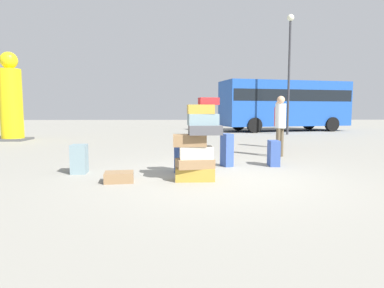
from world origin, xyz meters
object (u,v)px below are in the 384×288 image
at_px(suitcase_tower, 197,146).
at_px(suitcase_navy_white_trunk, 184,156).
at_px(parked_bus, 285,102).
at_px(suitcase_navy_upright_blue, 274,153).
at_px(person_bearded_onlooker, 278,120).
at_px(yellow_dummy_statue, 11,102).
at_px(person_tourist_with_camera, 280,121).
at_px(lamp_post, 289,58).
at_px(suitcase_navy_foreground_near, 227,150).
at_px(suitcase_brown_right_side, 119,177).
at_px(suitcase_slate_foreground_far, 79,159).

bearing_deg(suitcase_tower, suitcase_navy_white_trunk, 106.90).
relative_size(suitcase_navy_white_trunk, parked_bus, 0.09).
relative_size(suitcase_tower, suitcase_navy_upright_blue, 2.57).
relative_size(suitcase_tower, suitcase_navy_white_trunk, 2.18).
xyz_separation_m(person_bearded_onlooker, yellow_dummy_statue, (-10.96, 3.22, 0.73)).
height_order(person_tourist_with_camera, lamp_post, lamp_post).
distance_m(suitcase_navy_foreground_near, parked_bus, 14.73).
height_order(person_tourist_with_camera, yellow_dummy_statue, yellow_dummy_statue).
relative_size(suitcase_navy_upright_blue, person_bearded_onlooker, 0.37).
xyz_separation_m(suitcase_tower, suitcase_brown_right_side, (-1.47, -0.10, -0.56)).
bearing_deg(parked_bus, suitcase_slate_foreground_far, -134.14).
distance_m(suitcase_brown_right_side, suitcase_navy_upright_blue, 3.80).
distance_m(suitcase_navy_foreground_near, yellow_dummy_statue, 11.26).
bearing_deg(suitcase_navy_foreground_near, lamp_post, 43.56).
bearing_deg(suitcase_navy_foreground_near, suitcase_brown_right_side, -164.87).
height_order(suitcase_navy_foreground_near, yellow_dummy_statue, yellow_dummy_statue).
distance_m(suitcase_navy_white_trunk, parked_bus, 15.85).
relative_size(suitcase_brown_right_side, lamp_post, 0.08).
xyz_separation_m(suitcase_slate_foreground_far, person_tourist_with_camera, (4.99, 2.35, 0.73)).
height_order(suitcase_tower, suitcase_slate_foreground_far, suitcase_tower).
height_order(suitcase_tower, person_bearded_onlooker, person_bearded_onlooker).
height_order(suitcase_brown_right_side, person_tourist_with_camera, person_tourist_with_camera).
xyz_separation_m(suitcase_tower, suitcase_navy_foreground_near, (0.78, 1.59, -0.27)).
bearing_deg(suitcase_slate_foreground_far, person_tourist_with_camera, 20.36).
bearing_deg(parked_bus, person_bearded_onlooker, -120.88).
height_order(suitcase_tower, suitcase_navy_upright_blue, suitcase_tower).
height_order(suitcase_navy_white_trunk, suitcase_navy_upright_blue, suitcase_navy_white_trunk).
distance_m(suitcase_slate_foreground_far, suitcase_brown_right_side, 1.37).
height_order(suitcase_navy_foreground_near, person_tourist_with_camera, person_tourist_with_camera).
bearing_deg(suitcase_navy_white_trunk, person_bearded_onlooker, 78.25).
bearing_deg(lamp_post, suitcase_navy_foreground_near, -114.68).
height_order(suitcase_navy_foreground_near, lamp_post, lamp_post).
bearing_deg(person_tourist_with_camera, suitcase_navy_upright_blue, 20.20).
xyz_separation_m(suitcase_slate_foreground_far, lamp_post, (8.00, 11.11, 3.85)).
relative_size(person_tourist_with_camera, lamp_post, 0.27).
relative_size(suitcase_navy_foreground_near, parked_bus, 0.09).
relative_size(suitcase_slate_foreground_far, suitcase_navy_white_trunk, 0.84).
distance_m(person_tourist_with_camera, lamp_post, 9.78).
bearing_deg(person_tourist_with_camera, parked_bus, -156.25).
bearing_deg(yellow_dummy_statue, suitcase_slate_foreground_far, -56.13).
height_order(suitcase_brown_right_side, lamp_post, lamp_post).
xyz_separation_m(suitcase_slate_foreground_far, suitcase_brown_right_side, (1.01, -0.90, -0.21)).
height_order(person_bearded_onlooker, person_tourist_with_camera, person_tourist_with_camera).
distance_m(suitcase_slate_foreground_far, suitcase_navy_white_trunk, 2.22).
bearing_deg(person_bearded_onlooker, suitcase_slate_foreground_far, -35.70).
distance_m(suitcase_tower, suitcase_navy_white_trunk, 0.91).
relative_size(suitcase_brown_right_side, person_tourist_with_camera, 0.31).
distance_m(suitcase_navy_white_trunk, person_bearded_onlooker, 5.84).
bearing_deg(suitcase_brown_right_side, parked_bus, 55.11).
xyz_separation_m(suitcase_navy_foreground_near, parked_bus, (5.55, 13.57, 1.44)).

